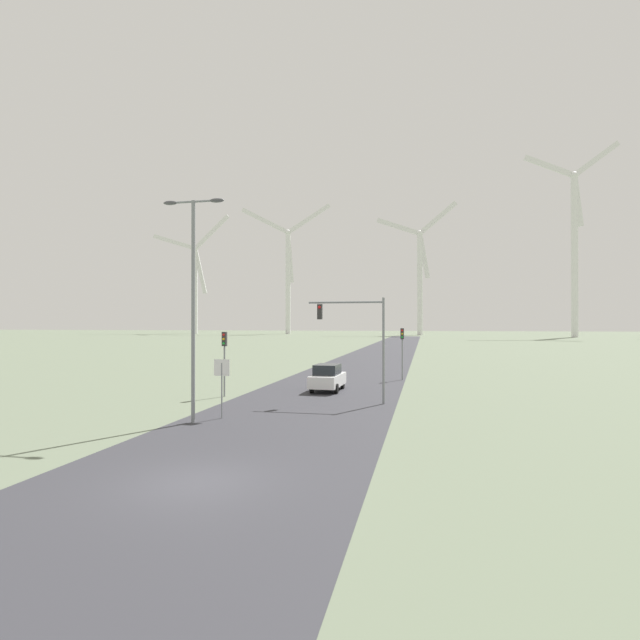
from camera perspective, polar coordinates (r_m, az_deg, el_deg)
The scene contains 12 objects.
ground_plane at distance 15.71m, azimuth -14.06°, elevation -17.54°, with size 600.00×600.00×0.00m, color #5B6651.
road_surface at distance 62.02m, azimuth 5.80°, elevation -4.67°, with size 10.00×240.00×0.01m.
streetlamp at distance 24.10m, azimuth -14.29°, elevation 4.03°, with size 3.05×0.32×10.44m.
stop_sign_near at distance 24.95m, azimuth -11.16°, elevation -6.41°, with size 0.81×0.07×2.88m.
traffic_light_post_near_left at distance 32.13m, azimuth -10.88°, elevation -3.30°, with size 0.28×0.34×4.10m.
traffic_light_post_near_right at distance 41.48m, azimuth 9.38°, elevation -2.51°, with size 0.28×0.34×4.24m.
traffic_light_mast_overhead at distance 29.05m, azimuth 4.27°, elevation -0.94°, with size 4.48×0.34×6.12m.
car_approaching at distance 34.46m, azimuth 0.87°, elevation -6.59°, with size 1.95×4.17×1.83m.
wind_turbine_far_left at distance 234.86m, azimuth -14.07°, elevation 4.56°, with size 36.60×2.60×53.93m.
wind_turbine_left at distance 222.04m, azimuth -3.67°, elevation 5.72°, with size 37.74×12.44×58.24m.
wind_turbine_center at distance 202.02m, azimuth 11.35°, elevation 5.44°, with size 31.56×2.60×52.45m.
wind_turbine_right at distance 189.05m, azimuth 27.08°, elevation 8.07°, with size 30.54×2.69×65.26m.
Camera 1 is at (6.56, -13.50, 4.64)m, focal length 28.00 mm.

